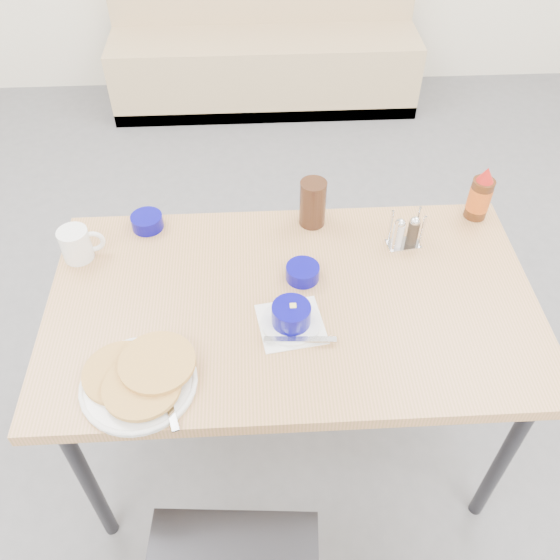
{
  "coord_description": "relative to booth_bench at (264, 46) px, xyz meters",
  "views": [
    {
      "loc": [
        -0.1,
        -0.88,
        2.02
      ],
      "look_at": [
        -0.04,
        0.27,
        0.82
      ],
      "focal_mm": 38.0,
      "sensor_mm": 36.0,
      "label": 1
    }
  ],
  "objects": [
    {
      "name": "syrup_bottle",
      "position": [
        0.62,
        -2.19,
        0.49
      ],
      "size": [
        0.07,
        0.07,
        0.19
      ],
      "rotation": [
        0.0,
        0.0,
        -0.12
      ],
      "color": "#47230F",
      "rests_on": "dining_table"
    },
    {
      "name": "dining_table",
      "position": [
        0.0,
        -2.53,
        0.35
      ],
      "size": [
        1.4,
        0.8,
        0.76
      ],
      "color": "tan",
      "rests_on": "ground"
    },
    {
      "name": "booth_bench",
      "position": [
        0.0,
        0.0,
        0.0
      ],
      "size": [
        1.9,
        0.56,
        1.22
      ],
      "color": "tan",
      "rests_on": "ground"
    },
    {
      "name": "pancake_plate",
      "position": [
        -0.4,
        -2.8,
        0.43
      ],
      "size": [
        0.29,
        0.29,
        0.05
      ],
      "rotation": [
        0.0,
        0.0,
        -0.04
      ],
      "color": "white",
      "rests_on": "dining_table"
    },
    {
      "name": "coffee_mug",
      "position": [
        -0.64,
        -2.32,
        0.46
      ],
      "size": [
        0.13,
        0.09,
        0.1
      ],
      "rotation": [
        0.0,
        0.0,
        0.19
      ],
      "color": "white",
      "rests_on": "dining_table"
    },
    {
      "name": "amber_tumbler",
      "position": [
        0.09,
        -2.2,
        0.49
      ],
      "size": [
        0.1,
        0.1,
        0.16
      ],
      "primitive_type": "cylinder",
      "rotation": [
        0.0,
        0.0,
        -0.26
      ],
      "color": "#351D11",
      "rests_on": "dining_table"
    },
    {
      "name": "ground",
      "position": [
        0.0,
        -2.78,
        -0.35
      ],
      "size": [
        6.0,
        6.0,
        0.0
      ],
      "primitive_type": "plane",
      "color": "slate",
      "rests_on": "ground"
    },
    {
      "name": "condiment_caddy",
      "position": [
        0.36,
        -2.32,
        0.45
      ],
      "size": [
        0.11,
        0.07,
        0.12
      ],
      "rotation": [
        0.0,
        0.0,
        0.15
      ],
      "color": "silver",
      "rests_on": "dining_table"
    },
    {
      "name": "butter_bowl",
      "position": [
        0.04,
        -2.45,
        0.43
      ],
      "size": [
        0.1,
        0.1,
        0.04
      ],
      "rotation": [
        0.0,
        0.0,
        0.11
      ],
      "color": "#080579",
      "rests_on": "dining_table"
    },
    {
      "name": "grits_setting",
      "position": [
        -0.01,
        -2.63,
        0.44
      ],
      "size": [
        0.22,
        0.2,
        0.07
      ],
      "rotation": [
        0.0,
        0.0,
        0.15
      ],
      "color": "white",
      "rests_on": "dining_table"
    },
    {
      "name": "creamer_bowl",
      "position": [
        -0.44,
        -2.19,
        0.43
      ],
      "size": [
        0.1,
        0.1,
        0.05
      ],
      "rotation": [
        0.0,
        0.0,
        -0.0
      ],
      "color": "#080579",
      "rests_on": "dining_table"
    }
  ]
}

